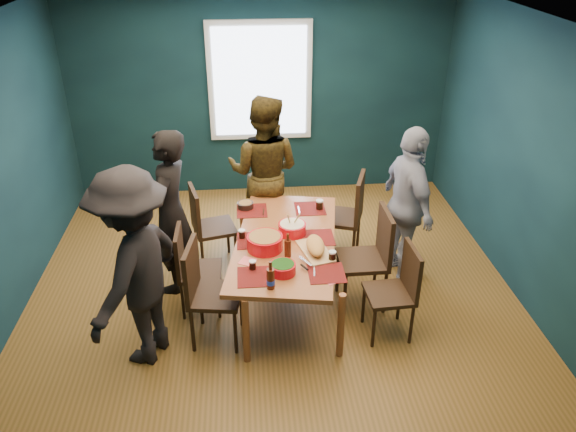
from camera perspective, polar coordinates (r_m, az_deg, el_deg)
name	(u,v)px	position (r m, az deg, el deg)	size (l,w,h in m)	color
room	(269,160)	(5.48, -1.90, 5.67)	(5.01, 5.01, 2.71)	brown
dining_table	(286,245)	(5.46, -0.24, -2.98)	(1.24, 2.00, 0.71)	#9E5A2F
chair_left_far	(206,222)	(6.11, -8.37, -0.57)	(0.52, 0.52, 0.95)	black
chair_left_mid	(191,264)	(5.49, -9.86, -4.84)	(0.41, 0.41, 0.89)	black
chair_left_near	(205,286)	(5.06, -8.46, -7.07)	(0.51, 0.51, 0.99)	black
chair_right_far	(349,210)	(6.24, 6.20, 0.56)	(0.58, 0.58, 1.01)	black
chair_right_mid	(373,251)	(5.52, 8.60, -3.55)	(0.47, 0.47, 1.02)	black
chair_right_near	(399,285)	(5.20, 11.23, -6.92)	(0.43, 0.43, 0.91)	black
person_far_left	(170,213)	(5.70, -11.85, 0.31)	(0.63, 0.41, 1.73)	black
person_back	(264,172)	(6.41, -2.46, 4.51)	(0.87, 0.67, 1.78)	black
person_right	(408,205)	(5.93, 12.10, 1.15)	(0.98, 0.41, 1.67)	white
person_near_left	(135,269)	(4.83, -15.26, -5.20)	(1.16, 0.67, 1.80)	black
bowl_salad	(265,242)	(5.24, -2.37, -2.65)	(0.34, 0.34, 0.14)	red
bowl_dumpling	(292,228)	(5.49, 0.42, -1.23)	(0.27, 0.27, 0.25)	red
bowl_herbs	(283,268)	(4.91, -0.53, -5.30)	(0.23, 0.23, 0.10)	red
cutting_board	(315,247)	(5.20, 2.79, -3.15)	(0.34, 0.59, 0.13)	tan
small_bowl	(245,205)	(5.98, -4.36, 1.11)	(0.17, 0.17, 0.07)	black
beer_bottle_a	(271,279)	(4.70, -1.77, -6.39)	(0.07, 0.07, 0.26)	#42180B
beer_bottle_b	(288,248)	(5.12, -0.02, -3.23)	(0.06, 0.06, 0.24)	#42180B
cola_glass_a	(253,265)	(4.97, -3.62, -4.95)	(0.06, 0.06, 0.09)	black
cola_glass_b	(332,256)	(5.09, 4.52, -4.03)	(0.07, 0.07, 0.10)	black
cola_glass_c	(320,204)	(5.95, 3.22, 1.20)	(0.08, 0.08, 0.11)	black
cola_glass_d	(242,234)	(5.44, -4.70, -1.80)	(0.06, 0.06, 0.09)	black
napkin_a	(323,233)	(5.54, 3.61, -1.68)	(0.12, 0.12, 0.00)	#E9626B
napkin_b	(248,261)	(5.10, -4.13, -4.62)	(0.14, 0.14, 0.00)	#E9626B
napkin_c	(332,280)	(4.87, 4.49, -6.45)	(0.13, 0.13, 0.00)	#E9626B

